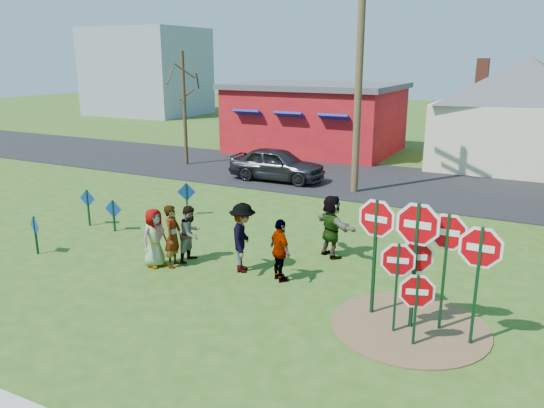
{
  "coord_description": "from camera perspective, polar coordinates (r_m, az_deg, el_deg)",
  "views": [
    {
      "loc": [
        6.45,
        -11.0,
        5.33
      ],
      "look_at": [
        0.14,
        1.33,
        1.49
      ],
      "focal_mm": 35.0,
      "sensor_mm": 36.0,
      "label": 1
    }
  ],
  "objects": [
    {
      "name": "person_b",
      "position": [
        14.09,
        -10.62,
        -3.4
      ],
      "size": [
        0.54,
        0.69,
        1.67
      ],
      "primitive_type": "imported",
      "rotation": [
        0.0,
        0.0,
        1.82
      ],
      "color": "#2D776D",
      "rests_on": "ground"
    },
    {
      "name": "blue_diamond_a",
      "position": [
        16.13,
        -24.12,
        -2.64
      ],
      "size": [
        0.55,
        0.2,
        1.11
      ],
      "rotation": [
        0.0,
        0.0,
        -0.32
      ],
      "color": "#0E351C",
      "rests_on": "ground"
    },
    {
      "name": "stop_sign_b",
      "position": [
        11.15,
        11.12,
        -2.58
      ],
      "size": [
        1.09,
        0.17,
        2.69
      ],
      "rotation": [
        0.0,
        0.0,
        -0.14
      ],
      "color": "#0E351C",
      "rests_on": "ground"
    },
    {
      "name": "red_building",
      "position": [
        31.54,
        4.76,
        9.32
      ],
      "size": [
        9.4,
        7.69,
        3.9
      ],
      "color": "maroon",
      "rests_on": "ground"
    },
    {
      "name": "person_f",
      "position": [
        14.6,
        6.41,
        -2.39
      ],
      "size": [
        1.64,
        1.32,
        1.75
      ],
      "primitive_type": "imported",
      "rotation": [
        0.0,
        0.0,
        2.56
      ],
      "color": "#1C5732",
      "rests_on": "ground"
    },
    {
      "name": "road",
      "position": [
        24.01,
        10.86,
        2.43
      ],
      "size": [
        120.0,
        7.5,
        0.04
      ],
      "primitive_type": "cube",
      "color": "black",
      "rests_on": "ground"
    },
    {
      "name": "blue_diamond_c",
      "position": [
        17.42,
        -16.69,
        -0.85
      ],
      "size": [
        0.6,
        0.09,
        1.03
      ],
      "rotation": [
        0.0,
        0.0,
        0.13
      ],
      "color": "#0E351C",
      "rests_on": "ground"
    },
    {
      "name": "stop_sign_d",
      "position": [
        10.83,
        18.29,
        -3.98
      ],
      "size": [
        1.01,
        0.07,
        2.59
      ],
      "rotation": [
        0.0,
        0.0,
        0.02
      ],
      "color": "#0E351C",
      "rests_on": "ground"
    },
    {
      "name": "person_e",
      "position": [
        12.96,
        0.89,
        -5.02
      ],
      "size": [
        0.97,
        0.87,
        1.58
      ],
      "primitive_type": "imported",
      "rotation": [
        0.0,
        0.0,
        2.49
      ],
      "color": "#4C2A55",
      "rests_on": "ground"
    },
    {
      "name": "distant_building",
      "position": [
        53.57,
        -13.29,
        13.67
      ],
      "size": [
        10.0,
        8.0,
        8.0
      ],
      "primitive_type": "cube",
      "color": "#8C939E",
      "rests_on": "ground"
    },
    {
      "name": "stop_sign_f",
      "position": [
        10.5,
        21.43,
        -5.33
      ],
      "size": [
        1.09,
        0.07,
        2.52
      ],
      "rotation": [
        0.0,
        0.0,
        0.01
      ],
      "color": "#0E351C",
      "rests_on": "ground"
    },
    {
      "name": "stop_sign_c",
      "position": [
        10.72,
        15.3,
        -3.48
      ],
      "size": [
        1.18,
        0.08,
        2.8
      ],
      "rotation": [
        0.0,
        0.0,
        -0.01
      ],
      "color": "#0E351C",
      "rests_on": "ground"
    },
    {
      "name": "stop_sign_g",
      "position": [
        10.96,
        15.16,
        -6.27
      ],
      "size": [
        0.9,
        0.4,
        2.01
      ],
      "rotation": [
        0.0,
        0.0,
        0.4
      ],
      "color": "#0E351C",
      "rests_on": "ground"
    },
    {
      "name": "ground",
      "position": [
        13.83,
        -3.03,
        -7.21
      ],
      "size": [
        120.0,
        120.0,
        0.0
      ],
      "primitive_type": "plane",
      "color": "#2A4F16",
      "rests_on": "ground"
    },
    {
      "name": "stop_sign_e",
      "position": [
        10.41,
        15.29,
        -9.52
      ],
      "size": [
        0.88,
        0.3,
        1.58
      ],
      "rotation": [
        0.0,
        0.0,
        0.31
      ],
      "color": "#0E351C",
      "rests_on": "ground"
    },
    {
      "name": "stop_sign_a",
      "position": [
        10.66,
        13.34,
        -6.72
      ],
      "size": [
        0.91,
        0.23,
        2.01
      ],
      "rotation": [
        0.0,
        0.0,
        0.23
      ],
      "color": "#0E351C",
      "rests_on": "ground"
    },
    {
      "name": "person_d",
      "position": [
        13.53,
        -3.17,
        -3.63
      ],
      "size": [
        1.07,
        1.34,
        1.81
      ],
      "primitive_type": "imported",
      "rotation": [
        0.0,
        0.0,
        1.97
      ],
      "color": "#36363A",
      "rests_on": "ground"
    },
    {
      "name": "utility_pole",
      "position": [
        21.29,
        9.37,
        14.1
      ],
      "size": [
        2.19,
        0.85,
        9.29
      ],
      "rotation": [
        0.0,
        0.0,
        -0.33
      ],
      "color": "#4C3823",
      "rests_on": "ground"
    },
    {
      "name": "bare_tree_west",
      "position": [
        27.21,
        -9.47,
        11.75
      ],
      "size": [
        1.8,
        1.8,
        5.64
      ],
      "color": "#382819",
      "rests_on": "ground"
    },
    {
      "name": "blue_diamond_d",
      "position": [
        18.56,
        -9.17,
        0.89
      ],
      "size": [
        0.6,
        0.28,
        1.17
      ],
      "rotation": [
        0.0,
        0.0,
        0.42
      ],
      "color": "#0E351C",
      "rests_on": "ground"
    },
    {
      "name": "dirt_patch",
      "position": [
        11.5,
        14.57,
        -12.6
      ],
      "size": [
        3.2,
        3.2,
        0.03
      ],
      "primitive_type": "cylinder",
      "color": "brown",
      "rests_on": "ground"
    },
    {
      "name": "person_a",
      "position": [
        14.2,
        -12.53,
        -3.56
      ],
      "size": [
        0.64,
        0.85,
        1.57
      ],
      "primitive_type": "imported",
      "rotation": [
        0.0,
        0.0,
        1.38
      ],
      "color": "#3C3E83",
      "rests_on": "ground"
    },
    {
      "name": "suv",
      "position": [
        23.54,
        0.55,
        4.31
      ],
      "size": [
        4.3,
        1.8,
        1.45
      ],
      "primitive_type": "imported",
      "rotation": [
        0.0,
        0.0,
        1.59
      ],
      "color": "#2E2E34",
      "rests_on": "road"
    },
    {
      "name": "blue_diamond_b",
      "position": [
        18.21,
        -19.2,
        0.07
      ],
      "size": [
        0.58,
        0.07,
        1.22
      ],
      "rotation": [
        0.0,
        0.0,
        0.1
      ],
      "color": "#0E351C",
      "rests_on": "ground"
    },
    {
      "name": "person_c",
      "position": [
        14.4,
        -8.76,
        -3.16
      ],
      "size": [
        0.59,
        0.76,
        1.54
      ],
      "primitive_type": "imported",
      "rotation": [
        0.0,
        0.0,
        1.58
      ],
      "color": "#9B463C",
      "rests_on": "ground"
    },
    {
      "name": "cream_house",
      "position": [
        29.12,
        25.51,
        9.27
      ],
      "size": [
        9.4,
        9.4,
        6.5
      ],
      "color": "beige",
      "rests_on": "ground"
    }
  ]
}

